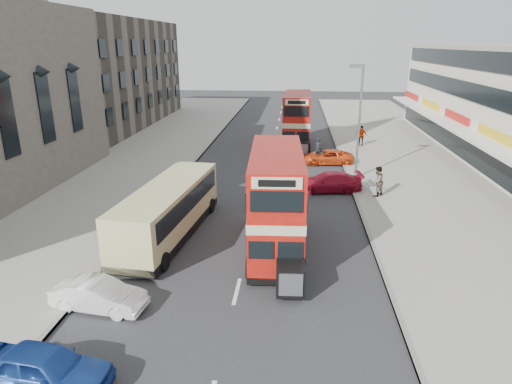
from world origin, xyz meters
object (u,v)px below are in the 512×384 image
at_px(street_lamp, 359,114).
at_px(pedestrian_near, 377,181).
at_px(coach, 168,209).
at_px(car_right_b, 327,157).
at_px(bus_second, 297,120).
at_px(car_right_a, 328,182).
at_px(bus_main, 276,202).
at_px(car_left_near, 45,368).
at_px(car_left_front, 99,295).
at_px(pedestrian_far, 361,136).
at_px(cyclist, 318,155).

xyz_separation_m(street_lamp, pedestrian_near, (0.92, -4.00, -3.65)).
bearing_deg(coach, car_right_b, 65.18).
distance_m(bus_second, car_right_a, 13.48).
height_order(street_lamp, bus_second, street_lamp).
bearing_deg(car_right_a, bus_main, -25.87).
bearing_deg(car_left_near, car_right_a, -19.88).
height_order(street_lamp, car_right_b, street_lamp).
bearing_deg(car_left_front, car_right_a, -24.67).
distance_m(car_left_near, pedestrian_near, 21.48).
height_order(pedestrian_far, cyclist, cyclist).
bearing_deg(cyclist, car_right_a, -82.51).
relative_size(car_left_near, pedestrian_near, 1.97).
xyz_separation_m(car_left_front, car_right_a, (9.38, 14.76, 0.07)).
height_order(car_left_front, pedestrian_near, pedestrian_near).
relative_size(car_left_front, car_right_b, 0.85).
distance_m(street_lamp, pedestrian_near, 5.50).
distance_m(bus_second, cyclist, 6.22).
bearing_deg(car_right_a, bus_second, -178.12).
bearing_deg(coach, bus_second, 78.98).
height_order(car_left_front, pedestrian_far, pedestrian_far).
xyz_separation_m(coach, car_left_near, (-0.61, -10.79, -0.81)).
bearing_deg(street_lamp, car_left_near, -117.51).
relative_size(car_left_near, pedestrian_far, 2.05).
distance_m(bus_second, car_left_near, 32.76).
xyz_separation_m(car_left_front, cyclist, (9.03, 22.28, 0.10)).
distance_m(car_left_front, car_right_a, 17.49).
xyz_separation_m(bus_second, car_right_a, (2.15, -13.17, -1.92)).
xyz_separation_m(bus_main, car_right_a, (3.07, 9.17, -1.82)).
bearing_deg(car_right_b, pedestrian_near, 14.05).
height_order(car_right_a, car_right_b, car_right_a).
distance_m(pedestrian_near, pedestrian_far, 14.90).
bearing_deg(bus_second, car_left_near, 78.60).
height_order(coach, pedestrian_far, coach).
bearing_deg(car_right_a, cyclist, 175.31).
relative_size(car_left_front, cyclist, 1.71).
height_order(bus_main, car_right_a, bus_main).
bearing_deg(pedestrian_near, car_right_b, -116.81).
xyz_separation_m(car_left_front, pedestrian_far, (13.34, 28.54, 0.51)).
xyz_separation_m(car_right_b, cyclist, (-0.76, 0.37, 0.10)).
xyz_separation_m(car_left_near, car_right_b, (9.62, 25.92, -0.08)).
relative_size(car_right_a, pedestrian_far, 2.36).
bearing_deg(bus_main, pedestrian_far, -109.73).
distance_m(bus_main, car_right_a, 9.84).
distance_m(bus_main, pedestrian_far, 24.04).
bearing_deg(pedestrian_near, pedestrian_far, -137.93).
height_order(bus_second, pedestrian_far, bus_second).
xyz_separation_m(bus_second, car_left_front, (-7.23, -27.93, -1.98)).
bearing_deg(bus_main, car_left_front, 38.80).
height_order(car_right_b, pedestrian_near, pedestrian_near).
xyz_separation_m(car_left_near, cyclist, (8.85, 26.28, 0.02)).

